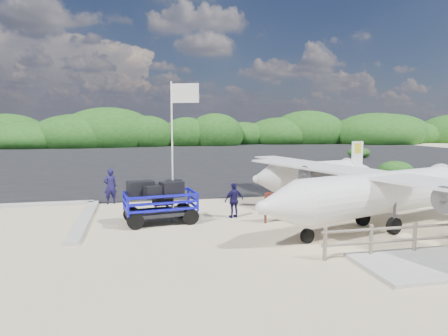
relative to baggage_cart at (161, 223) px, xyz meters
The scene contains 13 objects.
ground 1.52m from the baggage_cart, 16.27° to the right, with size 160.00×160.00×0.00m, color beige.
asphalt_apron 29.61m from the baggage_cart, 87.18° to the left, with size 90.00×50.00×0.04m, color #B2B2B2, non-canonical shape.
walkway_pad 9.47m from the baggage_cart, 42.73° to the right, with size 3.50×2.50×0.10m, color #B2B2B2, non-canonical shape.
vegetation_band 54.59m from the baggage_cart, 88.47° to the left, with size 124.00×8.00×4.40m, color #B2B2B2, non-canonical shape.
fence 9.22m from the baggage_cart, 36.04° to the right, with size 6.40×2.00×1.10m, color #B2B2B2, non-canonical shape.
baggage_cart is the anchor object (origin of this frame).
flagpole 0.61m from the baggage_cart, 29.94° to the left, with size 1.13×0.47×5.66m, color white, non-canonical shape.
signboard 4.88m from the baggage_cart, 10.28° to the right, with size 1.55×0.15×1.28m, color #552218, non-canonical shape.
crew_a 4.97m from the baggage_cart, 116.83° to the left, with size 0.65×0.42×1.77m, color #151141.
crew_b 2.15m from the baggage_cart, 77.71° to the left, with size 0.71×0.56×1.47m, color #151141.
crew_c 3.21m from the baggage_cart, ahead, with size 0.88×0.37×1.50m, color #151141.
aircraft_large 23.90m from the baggage_cart, 58.63° to the left, with size 14.07×14.07×4.22m, color #B2B2B2, non-canonical shape.
aircraft_small 31.16m from the baggage_cart, 111.77° to the left, with size 7.88×7.88×2.84m, color #B2B2B2, non-canonical shape.
Camera 1 is at (-2.29, -15.45, 4.06)m, focal length 32.00 mm.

